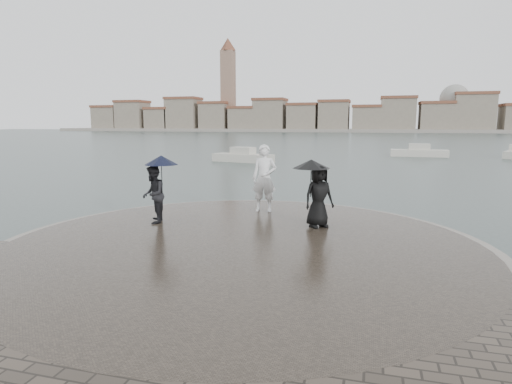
% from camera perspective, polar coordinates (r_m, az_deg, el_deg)
% --- Properties ---
extents(ground, '(400.00, 400.00, 0.00)m').
position_cam_1_polar(ground, '(7.95, -9.59, -15.83)').
color(ground, '#2B3835').
rests_on(ground, ground).
extents(kerb_ring, '(12.50, 12.50, 0.32)m').
position_cam_1_polar(kerb_ring, '(10.95, -1.82, -7.73)').
color(kerb_ring, gray).
rests_on(kerb_ring, ground).
extents(quay_tip, '(11.90, 11.90, 0.36)m').
position_cam_1_polar(quay_tip, '(10.94, -1.82, -7.63)').
color(quay_tip, '#2D261E').
rests_on(quay_tip, ground).
extents(statue, '(0.86, 0.60, 2.28)m').
position_cam_1_polar(statue, '(14.48, 1.12, 1.85)').
color(statue, white).
rests_on(statue, quay_tip).
extents(visitor_left, '(1.22, 1.12, 2.04)m').
position_cam_1_polar(visitor_left, '(13.12, -13.31, 0.70)').
color(visitor_left, black).
rests_on(visitor_left, quay_tip).
extents(visitor_right, '(1.33, 1.14, 1.95)m').
position_cam_1_polar(visitor_right, '(12.43, 8.11, 0.55)').
color(visitor_right, black).
rests_on(visitor_right, quay_tip).
extents(far_skyline, '(260.00, 20.00, 37.00)m').
position_cam_1_polar(far_skyline, '(167.49, 12.35, 9.72)').
color(far_skyline, gray).
rests_on(far_skyline, ground).
extents(boats, '(29.25, 16.02, 1.50)m').
position_cam_1_polar(boats, '(43.18, 18.53, 4.75)').
color(boats, beige).
rests_on(boats, ground).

